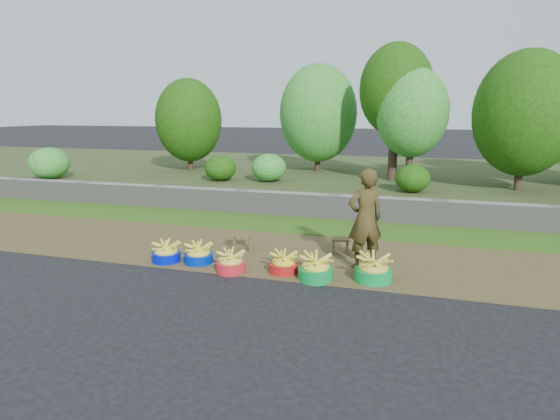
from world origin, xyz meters
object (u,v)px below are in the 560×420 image
(stool_left, at_px, (242,236))
(vendor_woman, at_px, (365,219))
(basin_e, at_px, (316,269))
(basin_f, at_px, (373,270))
(basin_a, at_px, (166,253))
(basin_c, at_px, (231,263))
(basin_d, at_px, (284,264))
(basin_b, at_px, (198,255))
(stool_right, at_px, (340,241))

(stool_left, height_order, vendor_woman, vendor_woman)
(basin_e, relative_size, basin_f, 0.95)
(basin_e, relative_size, stool_left, 1.20)
(basin_f, distance_m, vendor_woman, 0.84)
(basin_a, bearing_deg, basin_c, -6.56)
(basin_e, bearing_deg, basin_f, 11.41)
(stool_left, xyz_separation_m, vendor_woman, (2.13, -0.33, 0.52))
(basin_e, height_order, stool_left, basin_e)
(basin_d, xyz_separation_m, vendor_woman, (1.12, 0.56, 0.64))
(basin_b, height_order, stool_right, basin_b)
(basin_c, relative_size, basin_e, 0.88)
(basin_b, bearing_deg, stool_right, 28.61)
(basin_d, relative_size, stool_left, 1.05)
(basin_d, height_order, basin_e, basin_e)
(basin_d, xyz_separation_m, basin_f, (1.32, 0.03, 0.03))
(basin_e, xyz_separation_m, stool_right, (0.14, 1.31, 0.07))
(basin_c, bearing_deg, stool_right, 43.26)
(basin_d, bearing_deg, stool_right, 60.90)
(basin_f, relative_size, vendor_woman, 0.34)
(basin_b, bearing_deg, basin_f, -0.27)
(basin_c, distance_m, stool_right, 1.97)
(stool_right, bearing_deg, basin_d, -119.10)
(basin_e, relative_size, stool_right, 1.46)
(basin_c, bearing_deg, stool_left, 102.42)
(basin_d, distance_m, stool_left, 1.36)
(basin_c, xyz_separation_m, basin_f, (2.10, 0.20, 0.03))
(basin_a, xyz_separation_m, stool_right, (2.61, 1.21, 0.08))
(basin_a, bearing_deg, basin_f, 1.20)
(basin_f, bearing_deg, stool_right, 120.06)
(basin_b, distance_m, stool_left, 0.95)
(basin_a, height_order, basin_c, basin_a)
(basin_a, bearing_deg, vendor_woman, 11.13)
(basin_b, relative_size, basin_d, 1.03)
(basin_e, height_order, basin_f, basin_f)
(basin_b, bearing_deg, basin_d, -1.63)
(basin_b, relative_size, basin_f, 0.86)
(stool_right, xyz_separation_m, vendor_woman, (0.46, -0.61, 0.55))
(basin_c, bearing_deg, vendor_woman, 21.28)
(basin_e, distance_m, vendor_woman, 1.11)
(basin_c, bearing_deg, basin_e, 1.85)
(basin_d, height_order, vendor_woman, vendor_woman)
(basin_a, relative_size, stool_left, 1.08)
(basin_c, bearing_deg, basin_d, 12.69)
(basin_d, xyz_separation_m, stool_right, (0.65, 1.17, 0.09))
(basin_b, height_order, basin_e, basin_e)
(basin_c, relative_size, basin_d, 1.00)
(basin_c, xyz_separation_m, stool_left, (-0.24, 1.07, 0.12))
(basin_d, bearing_deg, basin_a, -178.80)
(basin_b, distance_m, basin_c, 0.68)
(basin_a, height_order, stool_right, basin_a)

